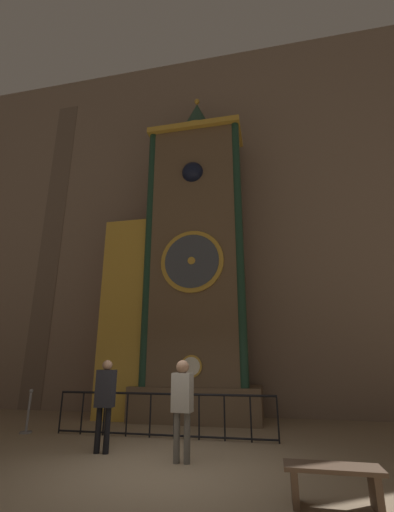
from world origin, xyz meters
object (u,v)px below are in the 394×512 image
at_px(visitor_far, 182,399).
at_px(visitor_bench, 333,478).
at_px(clock_tower, 184,267).
at_px(visitor_near, 105,396).
at_px(stanchion_post, 28,419).

height_order(visitor_far, visitor_bench, visitor_far).
distance_m(clock_tower, visitor_bench, 7.63).
relative_size(clock_tower, visitor_bench, 9.87).
height_order(visitor_near, visitor_far, visitor_near).
relative_size(stanchion_post, visitor_bench, 0.87).
height_order(visitor_near, visitor_bench, visitor_near).
xyz_separation_m(visitor_far, stanchion_post, (-4.21, 1.65, -0.68)).
xyz_separation_m(visitor_near, visitor_bench, (3.79, -1.68, -0.67)).
height_order(visitor_far, stanchion_post, visitor_far).
bearing_deg(visitor_far, clock_tower, 112.14).
xyz_separation_m(stanchion_post, visitor_bench, (6.40, -3.02, -0.00)).
xyz_separation_m(visitor_near, visitor_far, (1.60, -0.31, 0.02)).
bearing_deg(visitor_bench, visitor_near, 156.14).
relative_size(clock_tower, visitor_far, 6.74).
distance_m(visitor_near, stanchion_post, 3.00).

